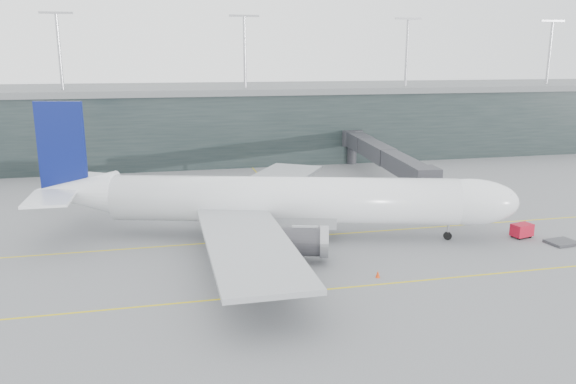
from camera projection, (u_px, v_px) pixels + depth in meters
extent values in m
plane|color=slate|center=(265.00, 229.00, 71.01)|extent=(320.00, 320.00, 0.00)
cube|color=gold|center=(272.00, 239.00, 67.22)|extent=(160.00, 0.25, 0.02)
cube|color=gold|center=(305.00, 291.00, 52.05)|extent=(160.00, 0.25, 0.02)
cube|color=gold|center=(273.00, 191.00, 91.05)|extent=(0.25, 60.00, 0.02)
cube|color=black|center=(217.00, 123.00, 124.37)|extent=(240.00, 35.00, 14.00)
cube|color=slate|center=(216.00, 88.00, 122.60)|extent=(240.00, 36.00, 1.20)
cylinder|color=#9E9EA3|center=(60.00, 53.00, 104.89)|extent=(0.60, 0.60, 14.00)
cylinder|color=#9E9EA3|center=(245.00, 53.00, 112.47)|extent=(0.60, 0.60, 14.00)
cylinder|color=#9E9EA3|center=(407.00, 54.00, 120.06)|extent=(0.60, 0.60, 14.00)
cylinder|color=#9E9EA3|center=(549.00, 54.00, 127.64)|extent=(0.60, 0.60, 14.00)
cylinder|color=white|center=(284.00, 200.00, 66.71)|extent=(40.66, 16.39, 5.49)
ellipsoid|color=white|center=(469.00, 202.00, 65.62)|extent=(12.58, 8.42, 5.49)
cone|color=white|center=(76.00, 192.00, 67.83)|extent=(10.80, 7.72, 5.27)
cube|color=#979A9F|center=(277.00, 217.00, 67.25)|extent=(14.83, 8.12, 1.77)
cube|color=black|center=(499.00, 195.00, 65.24)|extent=(2.60, 3.09, 0.71)
cube|color=#979A9F|center=(248.00, 243.00, 53.73)|extent=(8.04, 25.69, 0.49)
cylinder|color=#37373C|center=(296.00, 241.00, 59.01)|extent=(6.81, 4.67, 3.10)
cube|color=#979A9F|center=(271.00, 182.00, 80.37)|extent=(20.31, 26.00, 0.49)
cylinder|color=#37373C|center=(301.00, 202.00, 75.34)|extent=(6.81, 4.67, 3.10)
cube|color=#0B155B|center=(61.00, 146.00, 66.60)|extent=(5.65, 2.00, 10.62)
cube|color=white|center=(50.00, 198.00, 63.05)|extent=(4.98, 8.04, 0.31)
cube|color=white|center=(85.00, 180.00, 72.50)|extent=(8.26, 9.33, 0.31)
cylinder|color=black|center=(447.00, 236.00, 66.71)|extent=(1.03, 0.61, 0.97)
cylinder|color=#9E9EA3|center=(448.00, 231.00, 66.56)|extent=(0.27, 0.27, 2.30)
cylinder|color=black|center=(251.00, 243.00, 63.72)|extent=(1.23, 0.74, 1.15)
cylinder|color=black|center=(259.00, 222.00, 71.97)|extent=(1.23, 0.74, 1.15)
cube|color=#2C2D32|center=(425.00, 178.00, 75.59)|extent=(3.72, 4.11, 2.98)
cube|color=#2C2D32|center=(403.00, 166.00, 84.09)|extent=(3.84, 14.00, 2.66)
cube|color=#2C2D32|center=(376.00, 151.00, 97.40)|extent=(4.10, 14.02, 2.76)
cube|color=#2C2D32|center=(356.00, 140.00, 110.71)|extent=(4.37, 14.04, 2.87)
cylinder|color=#9E9EA3|center=(400.00, 186.00, 85.57)|extent=(0.53, 0.53, 4.04)
cube|color=#37373C|center=(400.00, 197.00, 85.96)|extent=(2.26, 1.77, 0.74)
cylinder|color=#2C2D32|center=(336.00, 138.00, 112.96)|extent=(4.25, 4.25, 3.19)
cylinder|color=#2C2D32|center=(336.00, 155.00, 113.76)|extent=(1.91, 1.91, 3.83)
cube|color=#A60B20|center=(522.00, 230.00, 67.47)|extent=(2.76, 2.10, 1.45)
cylinder|color=black|center=(520.00, 238.00, 66.77)|extent=(0.47, 0.27, 0.45)
cylinder|color=black|center=(530.00, 236.00, 67.54)|extent=(0.47, 0.27, 0.45)
cylinder|color=black|center=(512.00, 235.00, 67.74)|extent=(0.47, 0.27, 0.45)
cylinder|color=black|center=(523.00, 233.00, 68.52)|extent=(0.47, 0.27, 0.45)
cube|color=#323236|center=(562.00, 242.00, 65.30)|extent=(3.56, 3.00, 0.32)
cube|color=#37373C|center=(228.00, 210.00, 79.56)|extent=(2.20, 1.88, 0.20)
cube|color=silver|center=(227.00, 204.00, 79.35)|extent=(1.80, 1.72, 1.47)
cube|color=navy|center=(227.00, 198.00, 79.18)|extent=(1.86, 1.78, 0.08)
cube|color=#37373C|center=(230.00, 208.00, 80.61)|extent=(2.19, 1.83, 0.20)
cube|color=silver|center=(230.00, 201.00, 80.39)|extent=(1.78, 1.68, 1.54)
cube|color=navy|center=(230.00, 196.00, 80.21)|extent=(1.83, 1.74, 0.08)
cube|color=#37373C|center=(253.00, 207.00, 80.98)|extent=(2.38, 2.06, 0.21)
cube|color=#9DA0A8|center=(252.00, 201.00, 80.76)|extent=(1.95, 1.87, 1.57)
cube|color=navy|center=(252.00, 195.00, 80.57)|extent=(2.01, 1.93, 0.08)
cone|color=#CD560B|center=(525.00, 223.00, 72.35)|extent=(0.47, 0.47, 0.75)
cone|color=red|center=(378.00, 274.00, 55.27)|extent=(0.45, 0.45, 0.72)
cone|color=orange|center=(307.00, 204.00, 81.69)|extent=(0.47, 0.47, 0.74)
cone|color=orange|center=(223.00, 262.00, 58.76)|extent=(0.39, 0.39, 0.61)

